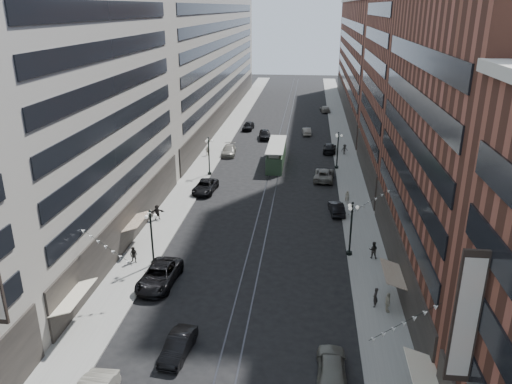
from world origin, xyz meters
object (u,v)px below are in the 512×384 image
at_px(car_10, 336,208).
at_px(car_14, 307,131).
at_px(pedestrian_5, 157,212).
at_px(lamppost_sw_far, 152,236).
at_px(car_11, 324,174).
at_px(car_5, 178,346).
at_px(pedestrian_8, 347,197).
at_px(car_extra_0, 325,109).
at_px(pedestrian_7, 373,250).
at_px(pedestrian_4, 388,302).
at_px(car_9, 248,126).
at_px(lamppost_sw_mid, 209,155).
at_px(car_13, 265,134).
at_px(pedestrian_9, 345,149).
at_px(car_4, 332,367).
at_px(pedestrian_6, 207,151).
at_px(lamppost_se_far, 351,227).
at_px(lamppost_se_mid, 338,149).
at_px(car_2, 159,276).
at_px(streetcar, 276,155).
at_px(pedestrian_2, 134,255).
at_px(pedestrian_extra_0, 375,297).
at_px(car_7, 205,187).
at_px(car_8, 229,150).
at_px(car_12, 330,148).

height_order(car_10, car_14, car_10).
bearing_deg(pedestrian_5, lamppost_sw_far, -96.99).
height_order(lamppost_sw_far, car_11, lamppost_sw_far).
height_order(car_5, pedestrian_5, pedestrian_5).
relative_size(pedestrian_8, car_extra_0, 0.33).
height_order(car_5, pedestrian_7, pedestrian_7).
distance_m(pedestrian_4, car_9, 64.15).
bearing_deg(car_14, lamppost_sw_mid, 57.55).
distance_m(car_13, pedestrian_9, 16.76).
bearing_deg(car_4, car_extra_0, -90.45).
bearing_deg(pedestrian_6, lamppost_sw_mid, 115.42).
distance_m(lamppost_se_far, car_13, 46.69).
height_order(lamppost_se_mid, car_2, lamppost_se_mid).
relative_size(streetcar, pedestrian_2, 7.22).
xyz_separation_m(pedestrian_2, car_13, (7.97, 48.80, -0.09)).
bearing_deg(pedestrian_extra_0, pedestrian_2, -92.72).
xyz_separation_m(pedestrian_5, pedestrian_extra_0, (22.59, -15.28, -0.03)).
distance_m(pedestrian_2, pedestrian_8, 27.47).
height_order(lamppost_sw_mid, lamppost_se_mid, same).
relative_size(lamppost_se_far, pedestrian_extra_0, 3.30).
relative_size(car_9, pedestrian_extra_0, 2.79).
relative_size(car_5, car_7, 0.79).
bearing_deg(car_8, car_5, -88.88).
xyz_separation_m(car_10, pedestrian_8, (1.43, 3.33, 0.23)).
xyz_separation_m(pedestrian_4, pedestrian_9, (-0.75, 45.25, -0.02)).
height_order(car_5, pedestrian_4, pedestrian_4).
distance_m(lamppost_sw_far, pedestrian_7, 21.02).
distance_m(pedestrian_6, pedestrian_9, 22.41).
xyz_separation_m(pedestrian_6, pedestrian_9, (22.20, 3.05, 0.07)).
height_order(car_11, car_12, car_11).
bearing_deg(car_extra_0, car_14, 73.24).
bearing_deg(pedestrian_2, streetcar, 79.58).
relative_size(lamppost_sw_far, car_9, 1.18).
distance_m(lamppost_se_mid, pedestrian_7, 28.64).
bearing_deg(streetcar, pedestrian_6, 164.49).
bearing_deg(car_13, streetcar, -86.05).
bearing_deg(pedestrian_8, car_10, 70.78).
bearing_deg(car_9, car_8, -89.16).
distance_m(car_2, pedestrian_9, 46.68).
bearing_deg(car_10, car_14, -90.69).
bearing_deg(lamppost_sw_mid, lamppost_se_far, -51.34).
bearing_deg(car_5, car_7, 104.36).
height_order(car_7, car_12, car_7).
xyz_separation_m(car_12, pedestrian_6, (-19.82, -4.52, 0.16)).
distance_m(car_8, car_9, 18.07).
bearing_deg(lamppost_sw_far, streetcar, 74.63).
height_order(car_2, pedestrian_6, car_2).
bearing_deg(car_8, streetcar, -31.92).
xyz_separation_m(pedestrian_4, pedestrian_6, (-22.96, 42.21, -0.08)).
bearing_deg(lamppost_sw_mid, car_12, 38.83).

